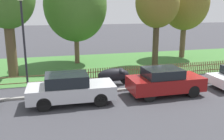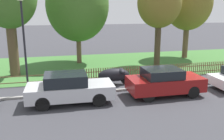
{
  "view_description": "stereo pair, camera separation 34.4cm",
  "coord_description": "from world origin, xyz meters",
  "px_view_note": "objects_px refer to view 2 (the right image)",
  "views": [
    {
      "loc": [
        -7.85,
        -13.08,
        4.67
      ],
      "look_at": [
        -4.22,
        0.8,
        1.1
      ],
      "focal_mm": 40.0,
      "sensor_mm": 36.0,
      "label": 1
    },
    {
      "loc": [
        -7.52,
        -13.16,
        4.67
      ],
      "look_at": [
        -4.22,
        0.8,
        1.1
      ],
      "focal_mm": 40.0,
      "sensor_mm": 36.0,
      "label": 2
    }
  ],
  "objects_px": {
    "tree_mid_park": "(159,3)",
    "street_lamp": "(23,35)",
    "parked_car_navy_estate": "(164,82)",
    "tree_behind_motorcycle": "(78,5)",
    "tree_far_left": "(188,3)",
    "parked_car_black_saloon": "(69,88)",
    "covered_motorcycle": "(115,75)"
  },
  "relations": [
    {
      "from": "parked_car_navy_estate",
      "to": "tree_mid_park",
      "type": "height_order",
      "value": "tree_mid_park"
    },
    {
      "from": "parked_car_black_saloon",
      "to": "tree_mid_park",
      "type": "distance_m",
      "value": 11.12
    },
    {
      "from": "parked_car_navy_estate",
      "to": "tree_far_left",
      "type": "height_order",
      "value": "tree_far_left"
    },
    {
      "from": "tree_behind_motorcycle",
      "to": "tree_far_left",
      "type": "xyz_separation_m",
      "value": [
        10.19,
        0.1,
        0.24
      ]
    },
    {
      "from": "tree_behind_motorcycle",
      "to": "parked_car_navy_estate",
      "type": "bearing_deg",
      "value": -68.76
    },
    {
      "from": "parked_car_black_saloon",
      "to": "covered_motorcycle",
      "type": "height_order",
      "value": "parked_car_black_saloon"
    },
    {
      "from": "parked_car_black_saloon",
      "to": "covered_motorcycle",
      "type": "bearing_deg",
      "value": 41.61
    },
    {
      "from": "tree_mid_park",
      "to": "street_lamp",
      "type": "xyz_separation_m",
      "value": [
        -9.79,
        -5.27,
        -1.72
      ]
    },
    {
      "from": "covered_motorcycle",
      "to": "tree_mid_park",
      "type": "xyz_separation_m",
      "value": [
        4.69,
        4.35,
        4.39
      ]
    },
    {
      "from": "street_lamp",
      "to": "parked_car_navy_estate",
      "type": "bearing_deg",
      "value": -12.43
    },
    {
      "from": "parked_car_black_saloon",
      "to": "tree_far_left",
      "type": "xyz_separation_m",
      "value": [
        11.67,
        9.47,
        4.34
      ]
    },
    {
      "from": "tree_behind_motorcycle",
      "to": "tree_far_left",
      "type": "relative_size",
      "value": 1.03
    },
    {
      "from": "tree_mid_park",
      "to": "covered_motorcycle",
      "type": "bearing_deg",
      "value": -137.15
    },
    {
      "from": "tree_mid_park",
      "to": "street_lamp",
      "type": "height_order",
      "value": "tree_mid_park"
    },
    {
      "from": "parked_car_black_saloon",
      "to": "street_lamp",
      "type": "relative_size",
      "value": 0.83
    },
    {
      "from": "covered_motorcycle",
      "to": "tree_far_left",
      "type": "bearing_deg",
      "value": 42.33
    },
    {
      "from": "tree_far_left",
      "to": "tree_behind_motorcycle",
      "type": "bearing_deg",
      "value": -179.45
    },
    {
      "from": "covered_motorcycle",
      "to": "tree_behind_motorcycle",
      "type": "relative_size",
      "value": 0.26
    },
    {
      "from": "parked_car_navy_estate",
      "to": "covered_motorcycle",
      "type": "bearing_deg",
      "value": 130.66
    },
    {
      "from": "parked_car_navy_estate",
      "to": "tree_far_left",
      "type": "xyz_separation_m",
      "value": [
        6.54,
        9.5,
        4.34
      ]
    },
    {
      "from": "parked_car_black_saloon",
      "to": "tree_mid_park",
      "type": "relative_size",
      "value": 0.61
    },
    {
      "from": "tree_mid_park",
      "to": "tree_behind_motorcycle",
      "type": "bearing_deg",
      "value": 157.74
    },
    {
      "from": "covered_motorcycle",
      "to": "tree_far_left",
      "type": "distance_m",
      "value": 12.02
    },
    {
      "from": "parked_car_black_saloon",
      "to": "street_lamp",
      "type": "xyz_separation_m",
      "value": [
        -2.13,
        1.57,
        2.55
      ]
    },
    {
      "from": "tree_far_left",
      "to": "parked_car_black_saloon",
      "type": "bearing_deg",
      "value": -140.95
    },
    {
      "from": "street_lamp",
      "to": "tree_behind_motorcycle",
      "type": "bearing_deg",
      "value": 65.17
    },
    {
      "from": "covered_motorcycle",
      "to": "tree_mid_park",
      "type": "distance_m",
      "value": 7.76
    },
    {
      "from": "tree_behind_motorcycle",
      "to": "tree_far_left",
      "type": "bearing_deg",
      "value": 0.55
    },
    {
      "from": "parked_car_black_saloon",
      "to": "tree_far_left",
      "type": "bearing_deg",
      "value": 40.59
    },
    {
      "from": "covered_motorcycle",
      "to": "street_lamp",
      "type": "bearing_deg",
      "value": -166.08
    },
    {
      "from": "street_lamp",
      "to": "covered_motorcycle",
      "type": "bearing_deg",
      "value": 10.29
    },
    {
      "from": "parked_car_navy_estate",
      "to": "tree_behind_motorcycle",
      "type": "relative_size",
      "value": 0.52
    }
  ]
}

